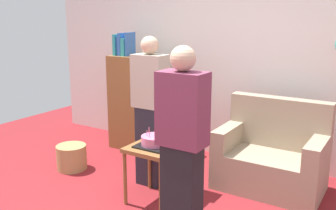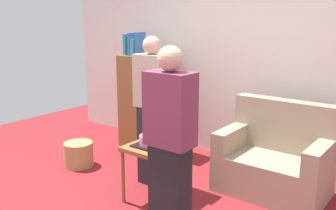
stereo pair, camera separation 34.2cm
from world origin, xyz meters
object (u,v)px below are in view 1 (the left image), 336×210
object	(u,v)px
side_table	(155,155)
wicker_basket	(72,157)
couch	(272,157)
bookshelf	(138,102)
birthday_cake	(154,141)
person_holding_cake	(182,151)
person_blowing_candles	(150,111)

from	to	relation	value
side_table	wicker_basket	bearing A→B (deg)	173.97
couch	side_table	size ratio (longest dim) A/B	1.88
couch	bookshelf	bearing A→B (deg)	173.75
birthday_cake	side_table	bearing A→B (deg)	-51.77
side_table	person_holding_cake	xyz separation A→B (m)	(0.63, -0.55, 0.34)
birthday_cake	bookshelf	bearing A→B (deg)	132.52
bookshelf	birthday_cake	world-z (taller)	bookshelf
couch	birthday_cake	distance (m)	1.33
bookshelf	person_holding_cake	xyz separation A→B (m)	(1.69, -1.70, 0.16)
side_table	person_holding_cake	world-z (taller)	person_holding_cake
side_table	person_blowing_candles	xyz separation A→B (m)	(-0.27, 0.32, 0.34)
side_table	wicker_basket	world-z (taller)	side_table
bookshelf	birthday_cake	xyz separation A→B (m)	(1.06, -1.16, -0.04)
couch	wicker_basket	xyz separation A→B (m)	(-2.21, -0.81, -0.19)
person_holding_cake	bookshelf	bearing A→B (deg)	-24.04
side_table	person_holding_cake	distance (m)	0.90
bookshelf	person_holding_cake	distance (m)	2.41
side_table	wicker_basket	size ratio (longest dim) A/B	1.62
birthday_cake	wicker_basket	bearing A→B (deg)	173.97
couch	side_table	distance (m)	1.31
couch	wicker_basket	size ratio (longest dim) A/B	3.06
couch	wicker_basket	world-z (taller)	couch
side_table	person_holding_cake	bearing A→B (deg)	-40.97
birthday_cake	wicker_basket	world-z (taller)	birthday_cake
birthday_cake	person_blowing_candles	xyz separation A→B (m)	(-0.27, 0.32, 0.20)
bookshelf	birthday_cake	bearing A→B (deg)	-47.48
side_table	birthday_cake	size ratio (longest dim) A/B	1.83
birthday_cake	wicker_basket	xyz separation A→B (m)	(-1.32, 0.14, -0.48)
bookshelf	person_blowing_candles	size ratio (longest dim) A/B	0.99
couch	person_holding_cake	world-z (taller)	person_holding_cake
couch	birthday_cake	bearing A→B (deg)	-133.17
person_holding_cake	wicker_basket	xyz separation A→B (m)	(-1.95, 0.68, -0.68)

